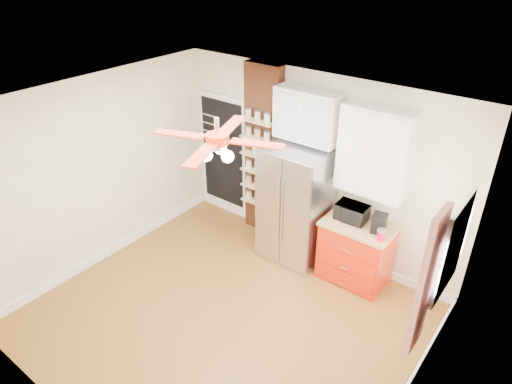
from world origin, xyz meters
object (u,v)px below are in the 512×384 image
Objects in this scene: ceiling_fan at (217,139)px; pantry_jar_oats at (255,149)px; fridge at (296,204)px; canister_left at (381,235)px; coffee_maker at (379,223)px; red_cabinet at (356,251)px; toaster_oven at (352,212)px.

ceiling_fan is 10.07× the size of pantry_jar_oats.
fridge is 1.35m from canister_left.
ceiling_fan is 10.20× the size of canister_left.
canister_left is at bearing 49.50° from ceiling_fan.
coffee_maker is at bearing -3.27° from pantry_jar_oats.
toaster_oven reaches higher than red_cabinet.
pantry_jar_oats reaches higher than canister_left.
canister_left is (1.29, 1.51, -1.46)m from ceiling_fan.
red_cabinet is at bearing 165.90° from coffee_maker.
fridge is 2.25m from ceiling_fan.
red_cabinet is at bearing -12.31° from toaster_oven.
red_cabinet is 2.07m from pantry_jar_oats.
ceiling_fan is (0.05, -1.63, 1.55)m from fridge.
canister_left is at bearing -22.75° from toaster_oven.
red_cabinet is at bearing -3.25° from pantry_jar_oats.
pantry_jar_oats is at bearing 169.75° from fridge.
pantry_jar_oats reaches higher than coffee_maker.
fridge reaches higher than coffee_maker.
fridge is 6.95× the size of coffee_maker.
fridge is 1.03m from pantry_jar_oats.
canister_left is (0.51, -0.20, -0.05)m from toaster_oven.
red_cabinet is 6.76× the size of pantry_jar_oats.
pantry_jar_oats reaches higher than toaster_oven.
fridge is 12.75× the size of canister_left.
pantry_jar_oats is (-0.90, 1.78, -0.98)m from ceiling_fan.
fridge is 1.25× the size of ceiling_fan.
ceiling_fan reaches higher than canister_left.
fridge reaches higher than toaster_oven.
pantry_jar_oats is (-2.19, 0.27, 0.47)m from canister_left.
canister_left is at bearing -24.65° from red_cabinet.
ceiling_fan is at bearing -88.24° from fridge.
canister_left is at bearing -67.17° from coffee_maker.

